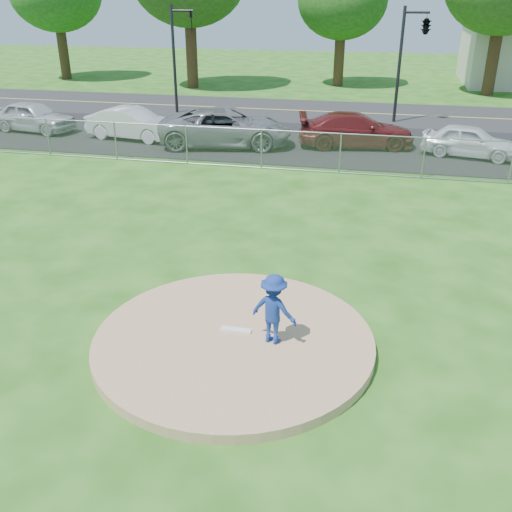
% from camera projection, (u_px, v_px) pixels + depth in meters
% --- Properties ---
extents(ground, '(120.00, 120.00, 0.00)m').
position_uv_depth(ground, '(305.00, 188.00, 19.91)').
color(ground, '#1E5312').
rests_on(ground, ground).
extents(pitchers_mound, '(5.40, 5.40, 0.20)m').
position_uv_depth(pitchers_mound, '(234.00, 341.00, 11.02)').
color(pitchers_mound, tan).
rests_on(pitchers_mound, ground).
extents(pitching_rubber, '(0.60, 0.15, 0.04)m').
position_uv_depth(pitching_rubber, '(236.00, 330.00, 11.15)').
color(pitching_rubber, white).
rests_on(pitching_rubber, pitchers_mound).
extents(chain_link_fence, '(40.00, 0.06, 1.50)m').
position_uv_depth(chain_link_fence, '(313.00, 152.00, 21.37)').
color(chain_link_fence, gray).
rests_on(chain_link_fence, ground).
extents(parking_lot, '(50.00, 8.00, 0.01)m').
position_uv_depth(parking_lot, '(325.00, 143.00, 25.66)').
color(parking_lot, black).
rests_on(parking_lot, ground).
extents(street, '(60.00, 7.00, 0.01)m').
position_uv_depth(street, '(340.00, 112.00, 32.30)').
color(street, '#242326').
rests_on(street, ground).
extents(traffic_signal_left, '(1.28, 0.20, 5.60)m').
position_uv_depth(traffic_signal_left, '(178.00, 50.00, 30.83)').
color(traffic_signal_left, black).
rests_on(traffic_signal_left, ground).
extents(traffic_signal_center, '(1.42, 2.48, 5.60)m').
position_uv_depth(traffic_signal_center, '(423.00, 28.00, 27.81)').
color(traffic_signal_center, black).
rests_on(traffic_signal_center, ground).
extents(pitcher, '(1.00, 0.74, 1.39)m').
position_uv_depth(pitcher, '(274.00, 309.00, 10.55)').
color(pitcher, navy).
rests_on(pitcher, pitchers_mound).
extents(traffic_cone, '(0.32, 0.32, 0.63)m').
position_uv_depth(traffic_cone, '(172.00, 135.00, 25.84)').
color(traffic_cone, orange).
rests_on(traffic_cone, parking_lot).
extents(parked_car_silver, '(4.39, 2.32, 1.42)m').
position_uv_depth(parked_car_silver, '(33.00, 116.00, 27.59)').
color(parked_car_silver, '#B9B9BE').
rests_on(parked_car_silver, parking_lot).
extents(parked_car_white, '(4.48, 2.16, 1.42)m').
position_uv_depth(parked_car_white, '(132.00, 123.00, 26.15)').
color(parked_car_white, silver).
rests_on(parked_car_white, parking_lot).
extents(parked_car_gray, '(6.13, 3.65, 1.59)m').
position_uv_depth(parked_car_gray, '(225.00, 128.00, 24.94)').
color(parked_car_gray, slate).
rests_on(parked_car_gray, parking_lot).
extents(parked_car_darkred, '(5.28, 2.87, 1.45)m').
position_uv_depth(parked_car_darkred, '(356.00, 130.00, 24.83)').
color(parked_car_darkred, '#5B1618').
rests_on(parked_car_darkred, parking_lot).
extents(parked_car_pearl, '(4.05, 2.35, 1.29)m').
position_uv_depth(parked_car_pearl, '(470.00, 141.00, 23.36)').
color(parked_car_pearl, silver).
rests_on(parked_car_pearl, parking_lot).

